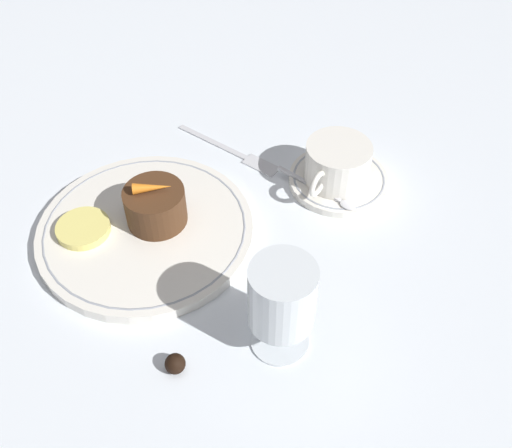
{
  "coord_description": "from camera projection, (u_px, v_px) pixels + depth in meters",
  "views": [
    {
      "loc": [
        0.34,
        0.35,
        0.55
      ],
      "look_at": [
        -0.05,
        0.08,
        0.04
      ],
      "focal_mm": 42.0,
      "sensor_mm": 36.0,
      "label": 1
    }
  ],
  "objects": [
    {
      "name": "dessert_cake",
      "position": [
        155.0,
        206.0,
        0.72
      ],
      "size": [
        0.07,
        0.07,
        0.05
      ],
      "color": "#4C2D19",
      "rests_on": "dinner_plate"
    },
    {
      "name": "dinner_plate",
      "position": [
        146.0,
        230.0,
        0.73
      ],
      "size": [
        0.26,
        0.26,
        0.01
      ],
      "color": "white",
      "rests_on": "ground_plane"
    },
    {
      "name": "wine_glass",
      "position": [
        282.0,
        300.0,
        0.58
      ],
      "size": [
        0.07,
        0.07,
        0.12
      ],
      "color": "silver",
      "rests_on": "ground_plane"
    },
    {
      "name": "pineapple_slice",
      "position": [
        83.0,
        228.0,
        0.72
      ],
      "size": [
        0.06,
        0.06,
        0.01
      ],
      "color": "#EFE075",
      "rests_on": "dinner_plate"
    },
    {
      "name": "ground_plane",
      "position": [
        174.0,
        244.0,
        0.72
      ],
      "size": [
        3.0,
        3.0,
        0.0
      ],
      "primitive_type": "plane",
      "color": "white"
    },
    {
      "name": "chocolate_truffle",
      "position": [
        175.0,
        364.0,
        0.6
      ],
      "size": [
        0.02,
        0.02,
        0.02
      ],
      "color": "black",
      "rests_on": "ground_plane"
    },
    {
      "name": "coffee_cup",
      "position": [
        337.0,
        162.0,
        0.77
      ],
      "size": [
        0.11,
        0.08,
        0.05
      ],
      "color": "white",
      "rests_on": "saucer"
    },
    {
      "name": "saucer",
      "position": [
        338.0,
        179.0,
        0.79
      ],
      "size": [
        0.13,
        0.13,
        0.01
      ],
      "color": "white",
      "rests_on": "ground_plane"
    },
    {
      "name": "spoon",
      "position": [
        324.0,
        192.0,
        0.77
      ],
      "size": [
        0.02,
        0.12,
        0.0
      ],
      "color": "silver",
      "rests_on": "saucer"
    },
    {
      "name": "fork",
      "position": [
        238.0,
        153.0,
        0.84
      ],
      "size": [
        0.02,
        0.17,
        0.01
      ],
      "color": "silver",
      "rests_on": "ground_plane"
    },
    {
      "name": "carrot_garnish",
      "position": [
        152.0,
        188.0,
        0.69
      ],
      "size": [
        0.04,
        0.04,
        0.01
      ],
      "color": "orange",
      "rests_on": "dessert_cake"
    }
  ]
}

